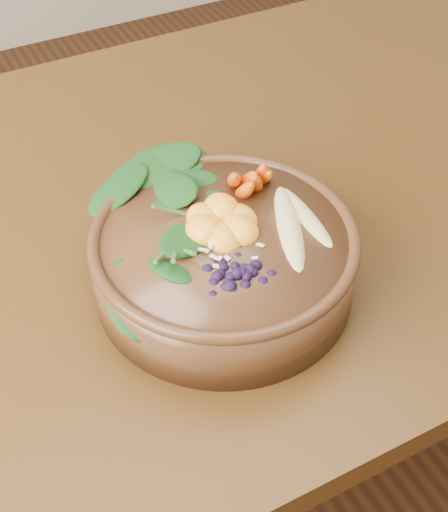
{
  "coord_description": "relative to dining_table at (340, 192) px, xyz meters",
  "views": [
    {
      "loc": [
        -0.58,
        -0.7,
        1.38
      ],
      "look_at": [
        -0.3,
        -0.18,
        0.8
      ],
      "focal_mm": 50.0,
      "sensor_mm": 36.0,
      "label": 1
    }
  ],
  "objects": [
    {
      "name": "dining_table",
      "position": [
        0.0,
        0.0,
        0.0
      ],
      "size": [
        1.6,
        0.9,
        0.75
      ],
      "color": "#331C0C",
      "rests_on": "ground"
    },
    {
      "name": "blueberry_pile",
      "position": [
        -0.31,
        -0.24,
        0.2
      ],
      "size": [
        0.16,
        0.14,
        0.04
      ],
      "primitive_type": null,
      "rotation": [
        0.0,
        0.0,
        -0.24
      ],
      "color": "black",
      "rests_on": "stoneware_bowl"
    },
    {
      "name": "stoneware_bowl",
      "position": [
        -0.3,
        -0.18,
        0.13
      ],
      "size": [
        0.37,
        0.37,
        0.08
      ],
      "primitive_type": "cylinder",
      "rotation": [
        0.0,
        0.0,
        -0.24
      ],
      "color": "#4D301A",
      "rests_on": "dining_table"
    },
    {
      "name": "banana_halves",
      "position": [
        -0.22,
        -0.19,
        0.19
      ],
      "size": [
        0.09,
        0.17,
        0.03
      ],
      "rotation": [
        0.0,
        0.0,
        -0.24
      ],
      "color": "#E0CC84",
      "rests_on": "stoneware_bowl"
    },
    {
      "name": "coconut_flakes",
      "position": [
        -0.31,
        -0.2,
        0.18
      ],
      "size": [
        0.11,
        0.1,
        0.01
      ],
      "primitive_type": null,
      "rotation": [
        0.0,
        0.0,
        -0.24
      ],
      "color": "white",
      "rests_on": "stoneware_bowl"
    },
    {
      "name": "kale_heap",
      "position": [
        -0.33,
        -0.1,
        0.2
      ],
      "size": [
        0.24,
        0.22,
        0.05
      ],
      "primitive_type": null,
      "rotation": [
        0.0,
        0.0,
        -0.24
      ],
      "color": "#1A4719",
      "rests_on": "stoneware_bowl"
    },
    {
      "name": "carrot_cluster",
      "position": [
        -0.23,
        -0.11,
        0.22
      ],
      "size": [
        0.08,
        0.08,
        0.09
      ],
      "primitive_type": null,
      "rotation": [
        0.0,
        0.0,
        -0.24
      ],
      "color": "#E35A10",
      "rests_on": "stoneware_bowl"
    },
    {
      "name": "ground",
      "position": [
        0.0,
        0.0,
        -0.66
      ],
      "size": [
        4.0,
        4.0,
        0.0
      ],
      "primitive_type": "plane",
      "color": "#381E0F",
      "rests_on": "ground"
    },
    {
      "name": "mandarin_cluster",
      "position": [
        -0.3,
        -0.16,
        0.19
      ],
      "size": [
        0.11,
        0.12,
        0.03
      ],
      "primitive_type": null,
      "rotation": [
        0.0,
        0.0,
        -0.24
      ],
      "color": "#FFA121",
      "rests_on": "stoneware_bowl"
    }
  ]
}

